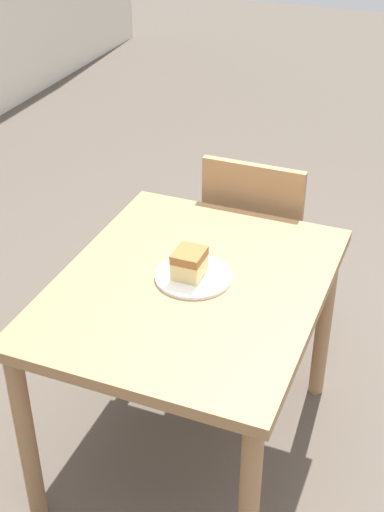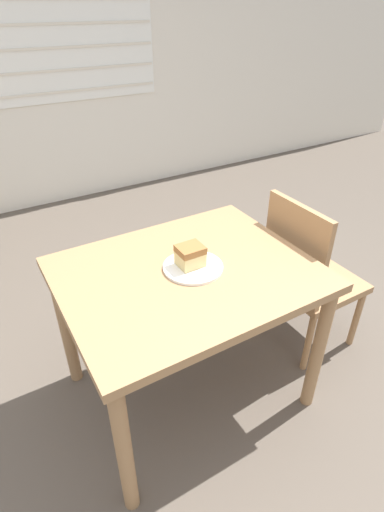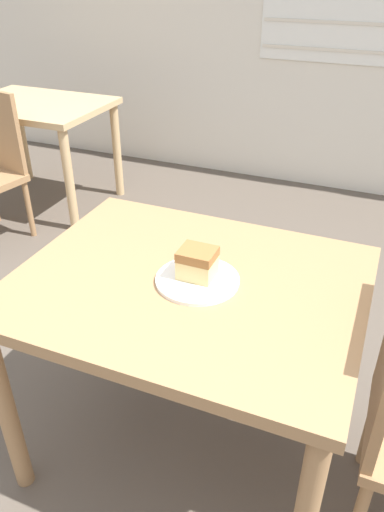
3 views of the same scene
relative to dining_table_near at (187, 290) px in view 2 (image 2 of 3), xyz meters
The scene contains 6 objects.
ground_plane 0.75m from the dining_table_near, 99.92° to the right, with size 14.00×14.00×0.00m, color brown.
wall_back 2.77m from the dining_table_near, 91.12° to the left, with size 10.00×0.10×2.80m.
dining_table_near is the anchor object (origin of this frame).
chair_near_window 0.74m from the dining_table_near, ahead, with size 0.43×0.43×0.91m.
plate 0.11m from the dining_table_near, ahead, with size 0.25×0.25×0.01m.
cake_slice 0.16m from the dining_table_near, 30.25° to the left, with size 0.11×0.09×0.09m.
Camera 2 is at (-0.61, -0.82, 1.71)m, focal length 28.00 mm.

